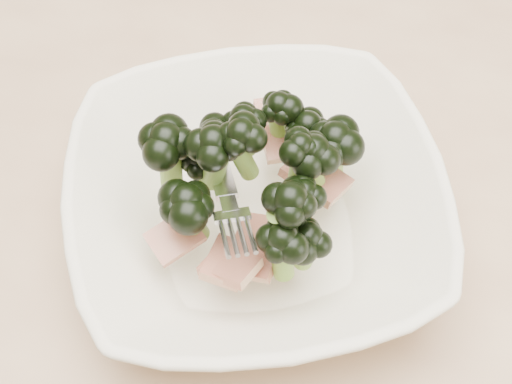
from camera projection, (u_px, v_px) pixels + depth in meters
dining_table at (220, 211)px, 0.67m from camera, size 1.20×0.80×0.75m
broccoli_dish at (256, 200)px, 0.51m from camera, size 0.35×0.35×0.12m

